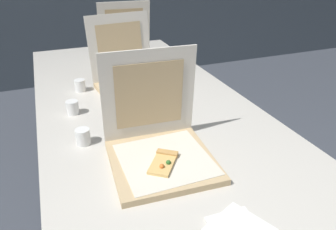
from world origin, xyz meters
TOP-DOWN VIEW (x-y plane):
  - table at (0.00, 0.65)m, footprint 0.97×2.36m
  - pizza_box_front at (-0.09, 0.28)m, footprint 0.36×0.37m
  - pizza_box_middle at (-0.01, 0.92)m, footprint 0.38×0.42m
  - pizza_box_back at (0.11, 1.40)m, footprint 0.37×0.37m
  - cup_white_far at (-0.26, 1.00)m, footprint 0.05×0.05m
  - cup_white_near_center at (-0.32, 0.48)m, footprint 0.05×0.05m
  - cup_white_mid at (-0.33, 0.75)m, footprint 0.05×0.05m
  - napkin_pile at (-0.00, -0.09)m, footprint 0.19×0.19m

SIDE VIEW (x-z plane):
  - table at x=0.00m, z-range 0.33..1.08m
  - napkin_pile at x=0.00m, z-range 0.75..0.75m
  - cup_white_far at x=-0.26m, z-range 0.75..0.81m
  - cup_white_near_center at x=-0.32m, z-range 0.75..0.81m
  - cup_white_mid at x=-0.33m, z-range 0.75..0.81m
  - pizza_box_front at x=-0.09m, z-range 0.62..0.98m
  - pizza_box_middle at x=-0.01m, z-range 0.62..0.98m
  - pizza_box_back at x=0.11m, z-range 0.62..0.98m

